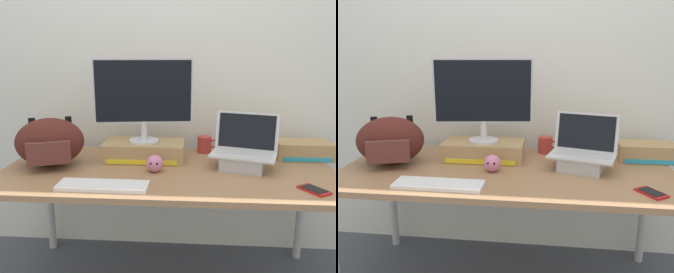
{
  "view_description": "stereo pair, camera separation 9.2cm",
  "coord_description": "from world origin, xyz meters",
  "views": [
    {
      "loc": [
        0.14,
        -1.82,
        1.35
      ],
      "look_at": [
        0.0,
        0.0,
        0.9
      ],
      "focal_mm": 38.2,
      "sensor_mm": 36.0,
      "label": 1
    },
    {
      "loc": [
        0.23,
        -1.81,
        1.35
      ],
      "look_at": [
        0.0,
        0.0,
        0.9
      ],
      "focal_mm": 38.2,
      "sensor_mm": 36.0,
      "label": 2
    }
  ],
  "objects": [
    {
      "name": "back_wall",
      "position": [
        0.0,
        0.51,
        1.3
      ],
      "size": [
        7.0,
        0.1,
        2.6
      ],
      "primitive_type": "cube",
      "color": "silver",
      "rests_on": "ground"
    },
    {
      "name": "desk",
      "position": [
        0.0,
        0.0,
        0.65
      ],
      "size": [
        1.78,
        0.82,
        0.72
      ],
      "color": "#99704C",
      "rests_on": "ground"
    },
    {
      "name": "toner_box_yellow",
      "position": [
        -0.15,
        0.17,
        0.77
      ],
      "size": [
        0.47,
        0.25,
        0.1
      ],
      "color": "#A88456",
      "rests_on": "desk"
    },
    {
      "name": "desktop_monitor",
      "position": [
        -0.15,
        0.17,
        1.09
      ],
      "size": [
        0.56,
        0.17,
        0.48
      ],
      "rotation": [
        0.0,
        0.0,
        0.13
      ],
      "color": "silver",
      "rests_on": "toner_box_yellow"
    },
    {
      "name": "open_laptop",
      "position": [
        0.41,
        0.05,
        0.78
      ],
      "size": [
        0.39,
        0.3,
        0.29
      ],
      "rotation": [
        0.0,
        0.0,
        -0.28
      ],
      "color": "#ADADB2",
      "rests_on": "desk"
    },
    {
      "name": "external_keyboard",
      "position": [
        -0.28,
        -0.29,
        0.73
      ],
      "size": [
        0.42,
        0.14,
        0.02
      ],
      "rotation": [
        0.0,
        0.0,
        -0.01
      ],
      "color": "white",
      "rests_on": "desk"
    },
    {
      "name": "messenger_backpack",
      "position": [
        -0.65,
        0.02,
        0.85
      ],
      "size": [
        0.42,
        0.35,
        0.27
      ],
      "rotation": [
        0.0,
        0.0,
        0.32
      ],
      "color": "#4C1E19",
      "rests_on": "desk"
    },
    {
      "name": "coffee_mug",
      "position": [
        0.2,
        0.33,
        0.77
      ],
      "size": [
        0.13,
        0.09,
        0.1
      ],
      "color": "#B2332D",
      "rests_on": "desk"
    },
    {
      "name": "cell_phone",
      "position": [
        0.69,
        -0.26,
        0.72
      ],
      "size": [
        0.14,
        0.16,
        0.01
      ],
      "rotation": [
        0.0,
        0.0,
        0.59
      ],
      "color": "red",
      "rests_on": "desk"
    },
    {
      "name": "plush_toy",
      "position": [
        -0.07,
        -0.05,
        0.76
      ],
      "size": [
        0.09,
        0.09,
        0.09
      ],
      "color": "#CC7099",
      "rests_on": "desk"
    },
    {
      "name": "toner_box_cyan",
      "position": [
        0.78,
        0.26,
        0.77
      ],
      "size": [
        0.32,
        0.18,
        0.1
      ],
      "color": "#A88456",
      "rests_on": "desk"
    }
  ]
}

